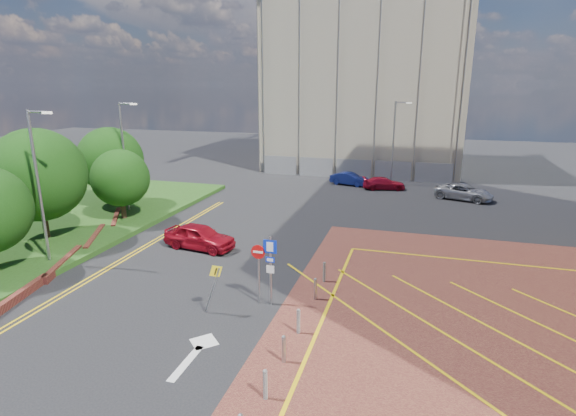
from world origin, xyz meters
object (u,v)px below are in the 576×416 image
at_px(sign_cluster, 266,263).
at_px(warning_sign, 214,283).
at_px(tree_c, 120,178).
at_px(car_silver_back, 464,192).
at_px(car_red_left, 200,236).
at_px(car_red_back, 384,183).
at_px(tree_b, 38,175).
at_px(car_blue_back, 349,179).
at_px(lamp_left_near, 39,181).
at_px(lamp_left_far, 125,153).
at_px(tree_d, 110,160).
at_px(lamp_back, 394,140).

distance_m(sign_cluster, warning_sign, 2.41).
distance_m(tree_c, car_silver_back, 27.60).
height_order(sign_cluster, car_red_left, sign_cluster).
xyz_separation_m(tree_c, car_red_back, (17.00, 15.71, -2.63)).
bearing_deg(car_red_left, car_silver_back, -35.75).
height_order(tree_b, warning_sign, tree_b).
height_order(sign_cluster, car_red_back, sign_cluster).
relative_size(tree_b, car_blue_back, 1.81).
xyz_separation_m(lamp_left_near, lamp_left_far, (-2.00, 10.00, 0.00)).
distance_m(car_blue_back, car_silver_back, 10.69).
bearing_deg(car_blue_back, tree_c, 154.72).
height_order(tree_d, lamp_left_near, lamp_left_near).
height_order(tree_c, car_silver_back, tree_c).
distance_m(tree_d, sign_cluster, 20.74).
bearing_deg(lamp_left_near, car_red_left, 34.96).
bearing_deg(lamp_back, tree_c, -134.32).
height_order(tree_b, tree_c, tree_b).
xyz_separation_m(lamp_left_far, sign_cluster, (14.72, -11.02, -2.71)).
bearing_deg(car_silver_back, car_blue_back, 92.33).
bearing_deg(lamp_left_far, car_red_left, -32.07).
distance_m(sign_cluster, car_red_left, 8.40).
relative_size(warning_sign, car_blue_back, 0.60).
distance_m(car_red_left, car_blue_back, 20.93).
bearing_deg(lamp_left_far, warning_sign, -44.10).
relative_size(tree_b, car_silver_back, 1.42).
relative_size(tree_c, car_blue_back, 1.31).
distance_m(warning_sign, car_red_back, 26.70).
bearing_deg(tree_c, sign_cluster, -33.16).
height_order(lamp_left_near, car_red_back, lamp_left_near).
distance_m(lamp_left_far, car_red_back, 22.93).
relative_size(lamp_back, sign_cluster, 2.50).
xyz_separation_m(car_red_back, car_silver_back, (6.85, -2.06, 0.10)).
distance_m(lamp_left_far, warning_sign, 18.24).
bearing_deg(car_red_left, tree_b, 107.23).
bearing_deg(car_red_back, lamp_back, -27.57).
relative_size(tree_b, sign_cluster, 2.11).
bearing_deg(sign_cluster, car_red_left, 137.39).
bearing_deg(warning_sign, car_silver_back, 63.80).
height_order(lamp_left_far, warning_sign, lamp_left_far).
distance_m(lamp_back, car_red_left, 23.84).
height_order(lamp_left_far, sign_cluster, lamp_left_far).
bearing_deg(lamp_back, car_silver_back, -34.75).
bearing_deg(car_silver_back, car_red_back, 92.07).
distance_m(lamp_back, sign_cluster, 27.38).
bearing_deg(lamp_back, lamp_left_far, -139.14).
bearing_deg(sign_cluster, car_silver_back, 66.07).
height_order(lamp_left_far, lamp_back, lamp_left_far).
distance_m(lamp_left_near, car_silver_back, 31.67).
bearing_deg(car_red_left, tree_c, 73.96).
xyz_separation_m(lamp_left_near, sign_cluster, (12.72, -1.02, -2.71)).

